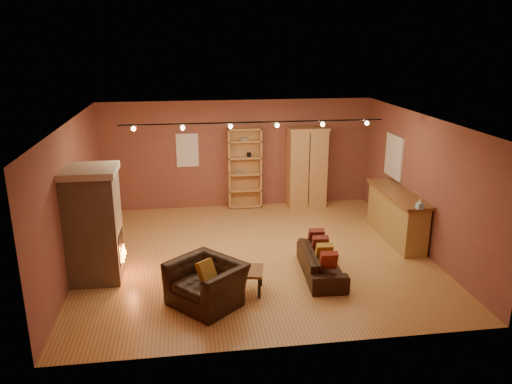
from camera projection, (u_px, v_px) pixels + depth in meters
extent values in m
plane|color=#AF773E|center=(255.00, 255.00, 10.31)|extent=(7.00, 7.00, 0.00)
plane|color=brown|center=(255.00, 120.00, 9.49)|extent=(7.00, 7.00, 0.00)
cube|color=brown|center=(238.00, 154.00, 12.98)|extent=(7.00, 0.02, 2.80)
cube|color=brown|center=(72.00, 198.00, 9.43)|extent=(0.02, 6.50, 2.80)
cube|color=brown|center=(422.00, 183.00, 10.38)|extent=(0.02, 6.50, 2.80)
cube|color=tan|center=(94.00, 227.00, 9.04)|extent=(0.90, 0.90, 2.00)
cube|color=beige|center=(88.00, 171.00, 8.73)|extent=(0.98, 0.98, 0.12)
cube|color=black|center=(119.00, 247.00, 9.21)|extent=(0.10, 0.65, 0.55)
cone|color=orange|center=(123.00, 252.00, 9.26)|extent=(0.10, 0.10, 0.22)
cube|color=white|center=(187.00, 150.00, 12.74)|extent=(0.56, 0.04, 0.86)
cube|color=tan|center=(244.00, 167.00, 13.08)|extent=(0.87, 0.04, 2.12)
cube|color=tan|center=(229.00, 169.00, 12.88)|extent=(0.04, 0.34, 2.12)
cube|color=tan|center=(260.00, 168.00, 13.00)|extent=(0.04, 0.34, 2.12)
cube|color=gray|center=(239.00, 173.00, 12.95)|extent=(0.18, 0.12, 0.05)
cube|color=black|center=(249.00, 155.00, 12.85)|extent=(0.10, 0.10, 0.12)
cube|color=tan|center=(245.00, 205.00, 13.24)|extent=(0.87, 0.34, 0.04)
cube|color=tan|center=(245.00, 190.00, 13.11)|extent=(0.87, 0.34, 0.04)
cube|color=tan|center=(245.00, 174.00, 12.98)|extent=(0.87, 0.34, 0.03)
cube|color=tan|center=(245.00, 157.00, 12.86)|extent=(0.87, 0.34, 0.04)
cube|color=tan|center=(244.00, 141.00, 12.73)|extent=(0.87, 0.34, 0.04)
cube|color=tan|center=(244.00, 129.00, 12.64)|extent=(0.87, 0.34, 0.04)
cube|color=tan|center=(307.00, 168.00, 13.08)|extent=(0.98, 0.53, 2.05)
cube|color=brown|center=(309.00, 171.00, 12.83)|extent=(0.02, 0.01, 1.95)
cube|color=tan|center=(308.00, 128.00, 12.77)|extent=(1.04, 0.59, 0.06)
cube|color=tan|center=(396.00, 217.00, 11.00)|extent=(0.49, 2.15, 1.03)
cube|color=brown|center=(398.00, 193.00, 10.84)|extent=(0.61, 2.27, 0.06)
cube|color=#8EC3E4|center=(420.00, 206.00, 9.74)|extent=(0.12, 0.12, 0.12)
cone|color=white|center=(420.00, 201.00, 9.71)|extent=(0.08, 0.08, 0.10)
cube|color=white|center=(394.00, 156.00, 11.63)|extent=(0.05, 0.90, 1.00)
imported|color=black|center=(321.00, 258.00, 9.35)|extent=(0.60, 1.73, 0.67)
cube|color=maroon|center=(328.00, 260.00, 8.76)|extent=(0.31, 0.25, 0.36)
cube|color=#AA7F2B|center=(324.00, 252.00, 9.11)|extent=(0.31, 0.25, 0.36)
cube|color=maroon|center=(320.00, 244.00, 9.46)|extent=(0.31, 0.25, 0.36)
cube|color=maroon|center=(316.00, 237.00, 9.81)|extent=(0.31, 0.25, 0.36)
imported|color=black|center=(206.00, 277.00, 8.27)|extent=(1.31, 1.34, 0.99)
cube|color=#AA7F2B|center=(206.00, 270.00, 8.23)|extent=(0.38, 0.38, 0.34)
cube|color=brown|center=(247.00, 271.00, 8.71)|extent=(0.66, 0.66, 0.05)
cube|color=black|center=(235.00, 289.00, 8.52)|extent=(0.05, 0.05, 0.37)
cube|color=black|center=(262.00, 287.00, 8.58)|extent=(0.05, 0.05, 0.37)
cube|color=black|center=(233.00, 277.00, 8.96)|extent=(0.05, 0.05, 0.37)
cube|color=black|center=(258.00, 275.00, 9.02)|extent=(0.05, 0.05, 0.37)
cylinder|color=black|center=(254.00, 122.00, 9.70)|extent=(5.20, 0.03, 0.03)
sphere|color=#FFD88C|center=(134.00, 129.00, 9.41)|extent=(0.09, 0.09, 0.09)
sphere|color=#FFD88C|center=(183.00, 128.00, 9.54)|extent=(0.09, 0.09, 0.09)
sphere|color=#FFD88C|center=(231.00, 126.00, 9.66)|extent=(0.09, 0.09, 0.09)
sphere|color=#FFD88C|center=(277.00, 125.00, 9.79)|extent=(0.09, 0.09, 0.09)
sphere|color=#FFD88C|center=(323.00, 124.00, 9.91)|extent=(0.09, 0.09, 0.09)
sphere|color=#FFD88C|center=(367.00, 123.00, 10.04)|extent=(0.09, 0.09, 0.09)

